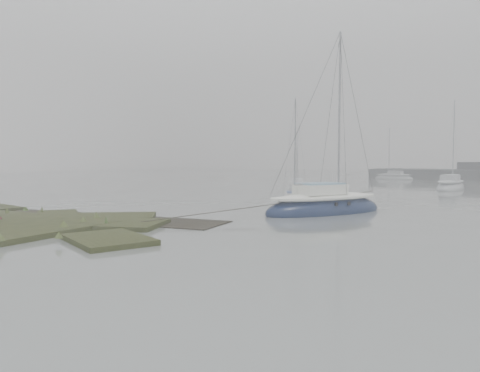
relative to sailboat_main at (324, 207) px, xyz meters
The scene contains 6 objects.
ground 18.58m from the sailboat_main, 104.11° to the left, with size 160.00×160.00×0.00m, color slate.
sailboat_main is the anchor object (origin of this frame).
sailboat_white 2.10m from the sailboat_main, 162.37° to the left, with size 3.63×5.31×7.16m.
sailboat_far_a 21.21m from the sailboat_main, 115.85° to the left, with size 3.06×4.94×6.63m.
sailboat_far_b 25.22m from the sailboat_main, 79.76° to the left, with size 2.90×6.89×9.44m.
sailboat_far_c 45.08m from the sailboat_main, 95.90° to the left, with size 5.89×2.98×7.95m.
Camera 1 is at (12.90, -13.04, 3.08)m, focal length 35.00 mm.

